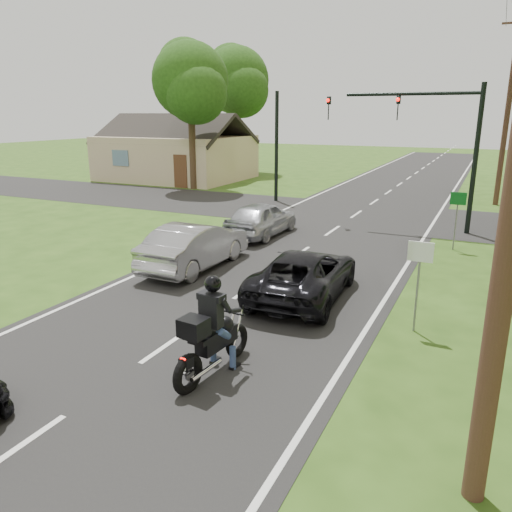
# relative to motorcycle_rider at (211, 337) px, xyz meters

# --- Properties ---
(ground) EXTENTS (140.00, 140.00, 0.00)m
(ground) POSITION_rel_motorcycle_rider_xyz_m (-1.51, 0.73, -0.79)
(ground) COLOR #294814
(ground) RESTS_ON ground
(road) EXTENTS (8.00, 100.00, 0.01)m
(road) POSITION_rel_motorcycle_rider_xyz_m (-1.51, 10.73, -0.78)
(road) COLOR black
(road) RESTS_ON ground
(cross_road) EXTENTS (60.00, 7.00, 0.01)m
(cross_road) POSITION_rel_motorcycle_rider_xyz_m (-1.51, 16.73, -0.78)
(cross_road) COLOR black
(cross_road) RESTS_ON ground
(motorcycle_rider) EXTENTS (0.70, 2.33, 2.00)m
(motorcycle_rider) POSITION_rel_motorcycle_rider_xyz_m (0.00, 0.00, 0.00)
(motorcycle_rider) COLOR black
(motorcycle_rider) RESTS_ON ground
(dark_suv) EXTENTS (2.42, 4.76, 1.29)m
(dark_suv) POSITION_rel_motorcycle_rider_xyz_m (0.12, 4.73, -0.13)
(dark_suv) COLOR black
(dark_suv) RESTS_ON road
(silver_sedan) EXTENTS (1.59, 4.49, 1.48)m
(silver_sedan) POSITION_rel_motorcycle_rider_xyz_m (-3.95, 5.73, -0.04)
(silver_sedan) COLOR #A1A0A5
(silver_sedan) RESTS_ON road
(silver_suv) EXTENTS (1.78, 4.19, 1.41)m
(silver_suv) POSITION_rel_motorcycle_rider_xyz_m (-3.89, 10.67, -0.07)
(silver_suv) COLOR #A7A9AF
(silver_suv) RESTS_ON road
(traffic_signal) EXTENTS (6.38, 0.44, 6.00)m
(traffic_signal) POSITION_rel_motorcycle_rider_xyz_m (1.83, 14.73, 3.35)
(traffic_signal) COLOR black
(traffic_signal) RESTS_ON ground
(signal_pole_far) EXTENTS (0.20, 0.20, 6.00)m
(signal_pole_far) POSITION_rel_motorcycle_rider_xyz_m (-6.71, 18.73, 2.21)
(signal_pole_far) COLOR black
(signal_pole_far) RESTS_ON ground
(utility_pole_far) EXTENTS (1.60, 0.28, 10.00)m
(utility_pole_far) POSITION_rel_motorcycle_rider_xyz_m (4.69, 22.73, 4.30)
(utility_pole_far) COLOR #513125
(utility_pole_far) RESTS_ON ground
(sign_white) EXTENTS (0.55, 0.07, 2.12)m
(sign_white) POSITION_rel_motorcycle_rider_xyz_m (3.19, 3.71, 0.81)
(sign_white) COLOR slate
(sign_white) RESTS_ON ground
(sign_green) EXTENTS (0.55, 0.07, 2.12)m
(sign_green) POSITION_rel_motorcycle_rider_xyz_m (3.39, 11.71, 0.81)
(sign_green) COLOR slate
(sign_green) RESTS_ON ground
(tree_left_near) EXTENTS (5.12, 4.96, 9.22)m
(tree_left_near) POSITION_rel_motorcycle_rider_xyz_m (-13.24, 20.52, 5.75)
(tree_left_near) COLOR #332316
(tree_left_near) RESTS_ON ground
(tree_left_far) EXTENTS (5.76, 5.58, 10.14)m
(tree_left_far) POSITION_rel_motorcycle_rider_xyz_m (-15.21, 30.49, 6.35)
(tree_left_far) COLOR #332316
(tree_left_far) RESTS_ON ground
(house) EXTENTS (10.20, 8.00, 4.84)m
(house) POSITION_rel_motorcycle_rider_xyz_m (-17.51, 24.73, 0.98)
(house) COLOR tan
(house) RESTS_ON ground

